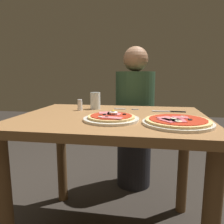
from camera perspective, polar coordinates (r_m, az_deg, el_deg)
dining_table at (r=1.19m, az=0.03°, el=-7.21°), size 1.00×0.78×0.74m
pizza_foreground at (r=1.03m, az=-0.20°, el=-1.54°), size 0.27×0.27×0.05m
pizza_across_left at (r=0.99m, az=17.00°, el=-2.49°), size 0.31×0.31×0.03m
water_glass_near at (r=1.38m, az=-4.46°, el=2.71°), size 0.06×0.06×0.11m
fork at (r=1.37m, az=3.29°, el=0.79°), size 0.16×0.02×0.00m
knife at (r=1.32m, az=15.41°, el=0.15°), size 0.20×0.02×0.01m
salt_shaker at (r=1.34m, az=-8.53°, el=1.86°), size 0.03×0.03×0.07m
diner_person at (r=1.83m, az=6.00°, el=-2.63°), size 0.32×0.32×1.18m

